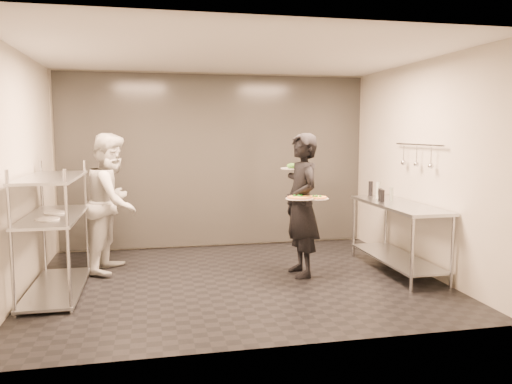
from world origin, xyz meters
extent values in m
cube|color=black|center=(0.00, 0.00, 0.00)|extent=(5.00, 4.00, 0.00)
cube|color=silver|center=(0.00, 0.00, 2.80)|extent=(5.00, 4.00, 0.00)
cube|color=beige|center=(0.00, 2.00, 1.40)|extent=(5.00, 0.00, 2.80)
cube|color=beige|center=(0.00, -2.00, 1.40)|extent=(5.00, 0.00, 2.80)
cube|color=beige|center=(-2.50, 0.00, 1.40)|extent=(0.00, 4.00, 2.80)
cube|color=beige|center=(2.50, 0.00, 1.40)|extent=(0.00, 4.00, 2.80)
cube|color=white|center=(0.00, 1.97, 1.40)|extent=(4.90, 0.04, 2.74)
cylinder|color=#AEB0B5|center=(-2.42, -0.77, 0.75)|extent=(0.04, 0.04, 1.50)
cylinder|color=#AEB0B5|center=(-2.42, 0.77, 0.75)|extent=(0.04, 0.04, 1.50)
cylinder|color=#AEB0B5|center=(-1.88, -0.77, 0.75)|extent=(0.04, 0.04, 1.50)
cylinder|color=#AEB0B5|center=(-1.88, 0.77, 0.75)|extent=(0.04, 0.04, 1.50)
cube|color=#ABB0B6|center=(-2.15, 0.00, 0.05)|extent=(0.60, 1.60, 0.03)
cube|color=#ABB0B6|center=(-2.15, 0.00, 0.90)|extent=(0.60, 1.60, 0.03)
cube|color=#ABB0B6|center=(-2.15, 0.00, 1.35)|extent=(0.60, 1.60, 0.03)
cylinder|color=silver|center=(-2.15, -0.35, 0.93)|extent=(0.26, 0.26, 0.01)
cylinder|color=silver|center=(-2.15, 0.10, 0.93)|extent=(0.26, 0.26, 0.01)
cylinder|color=#AEB0B5|center=(1.92, -0.86, 0.45)|extent=(0.04, 0.04, 0.90)
cylinder|color=#AEB0B5|center=(1.92, 0.86, 0.45)|extent=(0.04, 0.04, 0.90)
cylinder|color=#AEB0B5|center=(2.44, -0.86, 0.45)|extent=(0.04, 0.04, 0.90)
cylinder|color=#AEB0B5|center=(2.44, 0.86, 0.45)|extent=(0.04, 0.04, 0.90)
cube|color=#ABB0B6|center=(2.18, 0.00, 0.18)|extent=(0.57, 1.71, 0.03)
cube|color=#ABB0B6|center=(2.18, 0.00, 0.90)|extent=(0.60, 1.80, 0.04)
cylinder|color=#AEB0B5|center=(2.44, 0.00, 1.70)|extent=(0.02, 1.20, 0.02)
cylinder|color=#AEB0B5|center=(2.42, -0.35, 1.57)|extent=(0.01, 0.01, 0.22)
sphere|color=#AEB0B5|center=(2.42, -0.35, 1.44)|extent=(0.07, 0.07, 0.07)
cylinder|color=#AEB0B5|center=(2.42, 0.00, 1.57)|extent=(0.01, 0.01, 0.22)
sphere|color=#AEB0B5|center=(2.42, 0.00, 1.44)|extent=(0.07, 0.07, 0.07)
cylinder|color=#AEB0B5|center=(2.42, 0.35, 1.57)|extent=(0.01, 0.01, 0.22)
sphere|color=#AEB0B5|center=(2.42, 0.35, 1.44)|extent=(0.07, 0.07, 0.07)
imported|color=black|center=(0.86, 0.08, 0.93)|extent=(0.50, 0.71, 1.85)
imported|color=beige|center=(-1.55, 0.84, 0.93)|extent=(0.90, 1.05, 1.85)
cylinder|color=silver|center=(0.76, -0.16, 1.05)|extent=(0.35, 0.35, 0.01)
cylinder|color=#B66B41|center=(0.76, -0.16, 1.06)|extent=(0.31, 0.31, 0.02)
cylinder|color=#C6651A|center=(0.76, -0.16, 1.07)|extent=(0.27, 0.27, 0.01)
sphere|color=#155D17|center=(0.76, -0.16, 1.08)|extent=(0.04, 0.04, 0.04)
cylinder|color=silver|center=(1.00, -0.10, 1.03)|extent=(0.30, 0.30, 0.01)
cylinder|color=#B66B41|center=(1.00, -0.10, 1.04)|extent=(0.26, 0.26, 0.02)
cylinder|color=#C6651A|center=(1.00, -0.10, 1.05)|extent=(0.23, 0.23, 0.01)
sphere|color=#155D17|center=(1.00, -0.10, 1.06)|extent=(0.04, 0.04, 0.04)
cylinder|color=silver|center=(0.80, 0.35, 1.38)|extent=(0.31, 0.31, 0.01)
ellipsoid|color=#266118|center=(0.80, 0.35, 1.42)|extent=(0.13, 0.13, 0.07)
cube|color=black|center=(2.06, 0.27, 1.00)|extent=(0.11, 0.23, 0.16)
cylinder|color=#919C8F|center=(2.13, 0.52, 1.04)|extent=(0.07, 0.07, 0.24)
cylinder|color=#919C8F|center=(2.23, 0.30, 1.01)|extent=(0.06, 0.06, 0.19)
cylinder|color=black|center=(2.15, 0.80, 1.03)|extent=(0.06, 0.06, 0.22)
camera|label=1|loc=(-1.03, -6.03, 1.87)|focal=35.00mm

